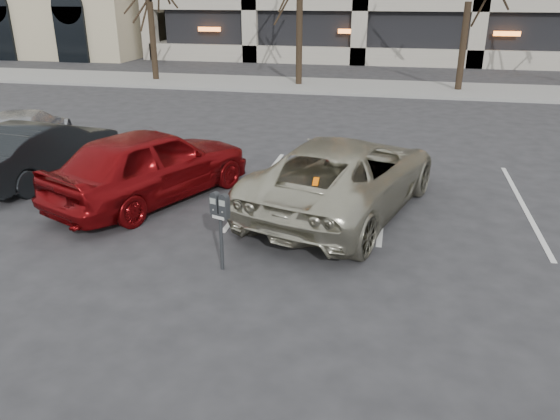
{
  "coord_description": "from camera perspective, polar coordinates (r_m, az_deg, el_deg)",
  "views": [
    {
      "loc": [
        1.54,
        -8.88,
        4.09
      ],
      "look_at": [
        -0.1,
        -1.36,
        0.98
      ],
      "focal_mm": 35.0,
      "sensor_mm": 36.0,
      "label": 1
    }
  ],
  "objects": [
    {
      "name": "car_silver",
      "position": [
        15.91,
        -25.12,
        7.32
      ],
      "size": [
        3.17,
        4.61,
        1.24
      ],
      "primitive_type": "imported",
      "rotation": [
        0.0,
        0.0,
        3.51
      ],
      "color": "#AEB1B7",
      "rests_on": "ground"
    },
    {
      "name": "car_dark",
      "position": [
        13.78,
        -23.59,
        5.76
      ],
      "size": [
        1.97,
        4.22,
        1.34
      ],
      "primitive_type": "imported",
      "rotation": [
        0.0,
        0.0,
        3.0
      ],
      "color": "black",
      "rests_on": "ground"
    },
    {
      "name": "suv_silver",
      "position": [
        10.76,
        6.74,
        3.68
      ],
      "size": [
        3.87,
        5.8,
        1.48
      ],
      "rotation": [
        0.0,
        0.0,
        2.85
      ],
      "color": "#BAB79F",
      "rests_on": "ground"
    },
    {
      "name": "sidewalk",
      "position": [
        25.26,
        8.83,
        12.55
      ],
      "size": [
        80.0,
        4.0,
        0.12
      ],
      "primitive_type": "cube",
      "color": "gray",
      "rests_on": "ground"
    },
    {
      "name": "parking_meter",
      "position": [
        8.31,
        -6.28,
        -0.3
      ],
      "size": [
        0.34,
        0.22,
        1.25
      ],
      "rotation": [
        0.0,
        0.0,
        -0.33
      ],
      "color": "black",
      "rests_on": "ground"
    },
    {
      "name": "car_red",
      "position": [
        11.54,
        -13.36,
        4.69
      ],
      "size": [
        3.49,
        4.9,
        1.55
      ],
      "primitive_type": "imported",
      "rotation": [
        0.0,
        0.0,
        2.73
      ],
      "color": "maroon",
      "rests_on": "ground"
    },
    {
      "name": "ground",
      "position": [
        9.9,
        2.23,
        -2.43
      ],
      "size": [
        140.0,
        140.0,
        0.0
      ],
      "primitive_type": "plane",
      "color": "#28282B",
      "rests_on": "ground"
    },
    {
      "name": "stall_lines",
      "position": [
        12.26,
        -2.31,
        2.52
      ],
      "size": [
        16.9,
        5.2,
        0.0
      ],
      "color": "silver",
      "rests_on": "ground"
    }
  ]
}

